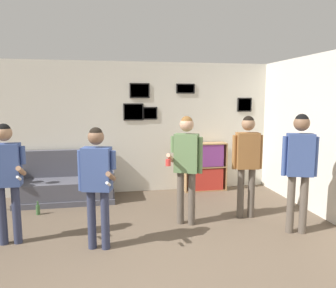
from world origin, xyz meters
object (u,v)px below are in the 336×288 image
at_px(couch, 66,185).
at_px(person_player_foreground_center, 97,176).
at_px(bookshelf, 205,167).
at_px(person_player_foreground_left, 6,172).
at_px(drinking_cup, 195,141).
at_px(person_spectator_far_right, 300,160).
at_px(person_spectator_near_bookshelf, 247,156).
at_px(person_watcher_holding_cup, 186,159).
at_px(bottle_on_floor, 38,209).

distance_m(couch, person_player_foreground_center, 2.40).
xyz_separation_m(bookshelf, person_player_foreground_center, (-2.18, -2.40, 0.47)).
relative_size(person_player_foreground_left, drinking_cup, 16.46).
xyz_separation_m(couch, person_spectator_far_right, (3.49, -2.22, 0.78)).
relative_size(person_player_foreground_center, drinking_cup, 16.11).
relative_size(couch, person_player_foreground_center, 1.13).
relative_size(bookshelf, person_spectator_near_bookshelf, 0.61).
distance_m(person_player_foreground_left, person_watcher_holding_cup, 2.52).
xyz_separation_m(couch, person_spectator_near_bookshelf, (3.02, -1.49, 0.73)).
relative_size(person_watcher_holding_cup, person_spectator_far_right, 0.97).
relative_size(person_spectator_near_bookshelf, drinking_cup, 16.92).
bearing_deg(person_spectator_near_bookshelf, bookshelf, 96.35).
height_order(person_player_foreground_center, bottle_on_floor, person_player_foreground_center).
relative_size(couch, bookshelf, 1.78).
bearing_deg(person_watcher_holding_cup, person_spectator_far_right, -22.47).
distance_m(person_watcher_holding_cup, bottle_on_floor, 2.70).
relative_size(couch, person_player_foreground_left, 1.11).
bearing_deg(person_player_foreground_center, bookshelf, 47.69).
distance_m(person_player_foreground_center, person_watcher_holding_cup, 1.46).
height_order(person_watcher_holding_cup, person_spectator_near_bookshelf, person_watcher_holding_cup).
bearing_deg(person_watcher_holding_cup, couch, 141.06).
bearing_deg(person_watcher_holding_cup, drinking_cup, 70.53).
distance_m(bookshelf, person_spectator_near_bookshelf, 1.77).
bearing_deg(bookshelf, person_spectator_far_right, -74.82).
distance_m(person_player_foreground_left, drinking_cup, 3.74).
bearing_deg(person_watcher_holding_cup, person_player_foreground_left, -174.57).
bearing_deg(couch, drinking_cup, 4.18).
bearing_deg(person_spectator_far_right, couch, 147.50).
distance_m(person_player_foreground_left, person_spectator_near_bookshelf, 3.57).
height_order(bookshelf, person_spectator_near_bookshelf, person_spectator_near_bookshelf).
distance_m(person_player_foreground_center, bottle_on_floor, 2.02).
relative_size(bookshelf, person_watcher_holding_cup, 0.60).
relative_size(bookshelf, bottle_on_floor, 4.44).
bearing_deg(drinking_cup, bookshelf, -0.18).
height_order(couch, person_spectator_far_right, person_spectator_far_right).
xyz_separation_m(person_player_foreground_center, person_spectator_near_bookshelf, (2.37, 0.72, 0.06)).
height_order(person_player_foreground_left, person_player_foreground_center, person_player_foreground_left).
bearing_deg(person_player_foreground_center, couch, 106.45).
relative_size(bookshelf, person_player_foreground_left, 0.63).
xyz_separation_m(person_player_foreground_left, bottle_on_floor, (0.14, 1.11, -0.91)).
distance_m(person_player_foreground_left, person_player_foreground_center, 1.24).
distance_m(couch, bottle_on_floor, 0.85).
bearing_deg(drinking_cup, person_player_foreground_center, -129.23).
bearing_deg(person_spectator_far_right, bookshelf, 105.18).
height_order(person_player_foreground_left, person_spectator_near_bookshelf, person_spectator_near_bookshelf).
relative_size(couch, person_watcher_holding_cup, 1.07).
distance_m(couch, person_spectator_near_bookshelf, 3.45).
bearing_deg(drinking_cup, person_player_foreground_left, -147.15).
relative_size(person_player_foreground_left, person_watcher_holding_cup, 0.97).
bearing_deg(bookshelf, person_player_foreground_center, -132.31).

